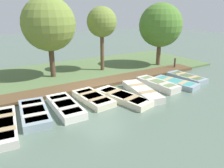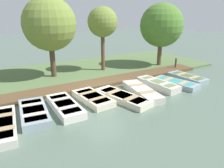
{
  "view_description": "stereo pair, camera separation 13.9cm",
  "coord_description": "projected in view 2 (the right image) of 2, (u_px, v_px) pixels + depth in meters",
  "views": [
    {
      "loc": [
        11.03,
        -6.13,
        4.9
      ],
      "look_at": [
        0.46,
        0.37,
        0.65
      ],
      "focal_mm": 35.0,
      "sensor_mm": 36.0,
      "label": 1
    },
    {
      "loc": [
        11.1,
        -6.01,
        4.9
      ],
      "look_at": [
        0.46,
        0.37,
        0.65
      ],
      "focal_mm": 35.0,
      "sensor_mm": 36.0,
      "label": 2
    }
  ],
  "objects": [
    {
      "name": "rowboat_1",
      "position": [
        34.0,
        112.0,
        10.53
      ],
      "size": [
        3.2,
        1.56,
        0.38
      ],
      "rotation": [
        0.0,
        0.0,
        -0.11
      ],
      "color": "#8C9EA8",
      "rests_on": "ground_plane"
    },
    {
      "name": "rowboat_7",
      "position": [
        176.0,
        83.0,
        14.81
      ],
      "size": [
        3.23,
        1.82,
        0.34
      ],
      "rotation": [
        0.0,
        0.0,
        0.23
      ],
      "color": "#8C9EA8",
      "rests_on": "ground_plane"
    },
    {
      "name": "shore_bank",
      "position": [
        73.0,
        73.0,
        17.55
      ],
      "size": [
        8.0,
        24.0,
        0.16
      ],
      "color": "#567042",
      "rests_on": "ground_plane"
    },
    {
      "name": "park_tree_right",
      "position": [
        161.0,
        25.0,
        18.6
      ],
      "size": [
        3.68,
        3.68,
        5.46
      ],
      "color": "brown",
      "rests_on": "ground_plane"
    },
    {
      "name": "mooring_post_far",
      "position": [
        176.0,
        64.0,
        18.47
      ],
      "size": [
        0.14,
        0.14,
        1.03
      ],
      "color": "#47382D",
      "rests_on": "ground_plane"
    },
    {
      "name": "dock_walkway",
      "position": [
        92.0,
        84.0,
        14.71
      ],
      "size": [
        1.57,
        18.22,
        0.23
      ],
      "color": "brown",
      "rests_on": "ground_plane"
    },
    {
      "name": "rowboat_4",
      "position": [
        122.0,
        97.0,
        12.37
      ],
      "size": [
        3.71,
        1.89,
        0.36
      ],
      "rotation": [
        0.0,
        0.0,
        0.22
      ],
      "color": "beige",
      "rests_on": "ground_plane"
    },
    {
      "name": "park_tree_left",
      "position": [
        49.0,
        24.0,
        15.12
      ],
      "size": [
        3.73,
        3.73,
        5.81
      ],
      "color": "#4C3828",
      "rests_on": "ground_plane"
    },
    {
      "name": "rowboat_2",
      "position": [
        65.0,
        106.0,
        11.18
      ],
      "size": [
        3.14,
        1.18,
        0.4
      ],
      "rotation": [
        0.0,
        0.0,
        -0.01
      ],
      "color": "silver",
      "rests_on": "ground_plane"
    },
    {
      "name": "rowboat_8",
      "position": [
        187.0,
        78.0,
        15.97
      ],
      "size": [
        2.93,
        1.28,
        0.35
      ],
      "rotation": [
        0.0,
        0.0,
        0.04
      ],
      "color": "#8C9EA8",
      "rests_on": "ground_plane"
    },
    {
      "name": "rowboat_3",
      "position": [
        93.0,
        98.0,
        12.24
      ],
      "size": [
        2.91,
        1.46,
        0.37
      ],
      "rotation": [
        0.0,
        0.0,
        0.09
      ],
      "color": "beige",
      "rests_on": "ground_plane"
    },
    {
      "name": "rowboat_5",
      "position": [
        142.0,
        91.0,
        13.2
      ],
      "size": [
        3.65,
        1.68,
        0.42
      ],
      "rotation": [
        0.0,
        0.0,
        -0.18
      ],
      "color": "beige",
      "rests_on": "ground_plane"
    },
    {
      "name": "ground_plane",
      "position": [
        103.0,
        93.0,
        13.52
      ],
      "size": [
        80.0,
        80.0,
        0.0
      ],
      "primitive_type": "plane",
      "color": "#566B5B"
    },
    {
      "name": "park_tree_center",
      "position": [
        103.0,
        23.0,
        16.85
      ],
      "size": [
        2.33,
        2.33,
        5.15
      ],
      "color": "brown",
      "rests_on": "ground_plane"
    },
    {
      "name": "rowboat_0",
      "position": [
        3.0,
        125.0,
        9.37
      ],
      "size": [
        3.56,
        1.43,
        0.37
      ],
      "rotation": [
        0.0,
        0.0,
        -0.11
      ],
      "color": "beige",
      "rests_on": "ground_plane"
    },
    {
      "name": "rowboat_6",
      "position": [
        158.0,
        84.0,
        14.39
      ],
      "size": [
        3.16,
        1.23,
        0.44
      ],
      "rotation": [
        0.0,
        0.0,
        0.07
      ],
      "color": "beige",
      "rests_on": "ground_plane"
    }
  ]
}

